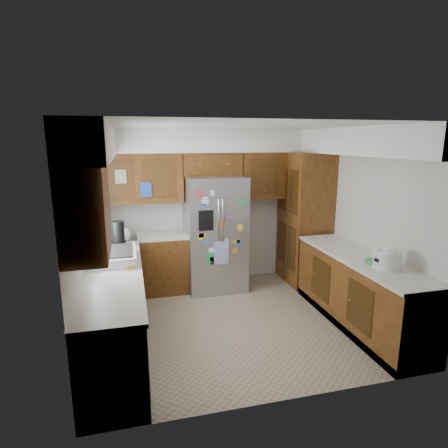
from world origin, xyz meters
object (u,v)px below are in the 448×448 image
(fridge, at_px, (215,234))
(paper_towel, at_px, (378,258))
(rice_cooker, at_px, (388,258))
(pantry, at_px, (304,219))

(fridge, height_order, paper_towel, fridge)
(rice_cooker, bearing_deg, fridge, 124.99)
(pantry, relative_size, fridge, 1.19)
(rice_cooker, bearing_deg, pantry, 89.99)
(pantry, height_order, paper_towel, pantry)
(rice_cooker, xyz_separation_m, paper_towel, (-0.10, 0.04, -0.01))
(fridge, bearing_deg, pantry, -2.06)
(fridge, relative_size, paper_towel, 7.51)
(rice_cooker, relative_size, paper_towel, 1.24)
(paper_towel, bearing_deg, fridge, 123.60)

